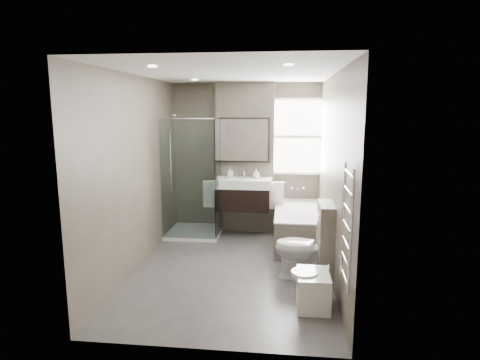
# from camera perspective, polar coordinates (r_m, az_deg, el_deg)

# --- Properties ---
(room) EXTENTS (2.70, 3.90, 2.70)m
(room) POSITION_cam_1_polar(r_m,az_deg,el_deg) (5.28, -1.11, 0.76)
(room) COLOR #464240
(room) RESTS_ON ground
(vanity_pier) EXTENTS (1.00, 0.25, 2.60)m
(vanity_pier) POSITION_cam_1_polar(r_m,az_deg,el_deg) (7.02, 0.76, 3.12)
(vanity_pier) COLOR #585045
(vanity_pier) RESTS_ON ground
(vanity) EXTENTS (0.95, 0.47, 0.66)m
(vanity) POSITION_cam_1_polar(r_m,az_deg,el_deg) (6.77, 0.46, -1.94)
(vanity) COLOR black
(vanity) RESTS_ON vanity_pier
(mirror_cabinet) EXTENTS (0.86, 0.08, 0.76)m
(mirror_cabinet) POSITION_cam_1_polar(r_m,az_deg,el_deg) (6.83, 0.63, 5.70)
(mirror_cabinet) COLOR black
(mirror_cabinet) RESTS_ON vanity_pier
(towel_left) EXTENTS (0.24, 0.06, 0.44)m
(towel_left) POSITION_cam_1_polar(r_m,az_deg,el_deg) (6.84, -4.23, -2.03)
(towel_left) COLOR silver
(towel_left) RESTS_ON vanity_pier
(towel_right) EXTENTS (0.24, 0.06, 0.44)m
(towel_right) POSITION_cam_1_polar(r_m,az_deg,el_deg) (6.72, 5.20, -2.25)
(towel_right) COLOR silver
(towel_right) RESTS_ON vanity_pier
(shower_enclosure) EXTENTS (0.90, 0.90, 2.00)m
(shower_enclosure) POSITION_cam_1_polar(r_m,az_deg,el_deg) (6.87, -5.87, -3.95)
(shower_enclosure) COLOR white
(shower_enclosure) RESTS_ON ground
(bathtub) EXTENTS (0.75, 1.60, 0.57)m
(bathtub) POSITION_cam_1_polar(r_m,az_deg,el_deg) (6.53, 8.31, -6.36)
(bathtub) COLOR #585045
(bathtub) RESTS_ON ground
(window) EXTENTS (0.98, 0.06, 1.33)m
(window) POSITION_cam_1_polar(r_m,az_deg,el_deg) (7.06, 8.18, 6.11)
(window) COLOR white
(window) RESTS_ON room
(toilet) EXTENTS (0.85, 0.57, 0.80)m
(toilet) POSITION_cam_1_polar(r_m,az_deg,el_deg) (5.25, 9.30, -9.57)
(toilet) COLOR white
(toilet) RESTS_ON ground
(cistern_box) EXTENTS (0.19, 0.55, 1.00)m
(cistern_box) POSITION_cam_1_polar(r_m,az_deg,el_deg) (5.21, 12.01, -8.65)
(cistern_box) COLOR #585045
(cistern_box) RESTS_ON ground
(bidet) EXTENTS (0.42, 0.49, 0.51)m
(bidet) POSITION_cam_1_polar(r_m,az_deg,el_deg) (4.63, 10.28, -15.00)
(bidet) COLOR white
(bidet) RESTS_ON ground
(towel_radiator) EXTENTS (0.03, 0.49, 1.10)m
(towel_radiator) POSITION_cam_1_polar(r_m,az_deg,el_deg) (3.76, 14.97, -6.31)
(towel_radiator) COLOR silver
(towel_radiator) RESTS_ON room
(soap_bottle_a) EXTENTS (0.08, 0.08, 0.18)m
(soap_bottle_a) POSITION_cam_1_polar(r_m,az_deg,el_deg) (6.76, -1.39, 1.03)
(soap_bottle_a) COLOR white
(soap_bottle_a) RESTS_ON vanity
(soap_bottle_b) EXTENTS (0.12, 0.12, 0.15)m
(soap_bottle_b) POSITION_cam_1_polar(r_m,az_deg,el_deg) (6.77, 2.31, 0.94)
(soap_bottle_b) COLOR white
(soap_bottle_b) RESTS_ON vanity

